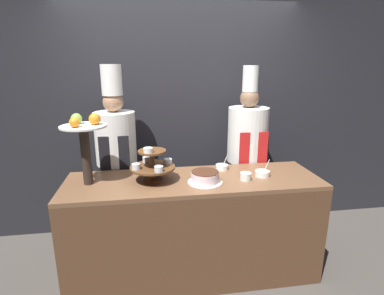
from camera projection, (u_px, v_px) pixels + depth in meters
name	position (u px, v px, depth m)	size (l,w,h in m)	color
wall_back	(181.00, 108.00, 3.30)	(10.00, 0.06, 2.80)	#232328
buffet_counter	(194.00, 227.00, 2.66)	(2.16, 0.65, 0.92)	brown
tiered_stand	(152.00, 164.00, 2.45)	(0.37, 0.37, 0.31)	brown
fruit_pedestal	(85.00, 137.00, 2.34)	(0.36, 0.36, 0.57)	#2D231E
cake_round	(205.00, 177.00, 2.45)	(0.29, 0.29, 0.10)	white
cup_white	(246.00, 176.00, 2.51)	(0.09, 0.09, 0.06)	white
serving_bowl_near	(262.00, 173.00, 2.60)	(0.13, 0.13, 0.15)	white
serving_bowl_far	(222.00, 167.00, 2.77)	(0.12, 0.12, 0.15)	white
chef_left	(117.00, 154.00, 2.94)	(0.39, 0.39, 1.86)	#38332D
chef_center_left	(247.00, 151.00, 3.14)	(0.41, 0.41, 1.85)	black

